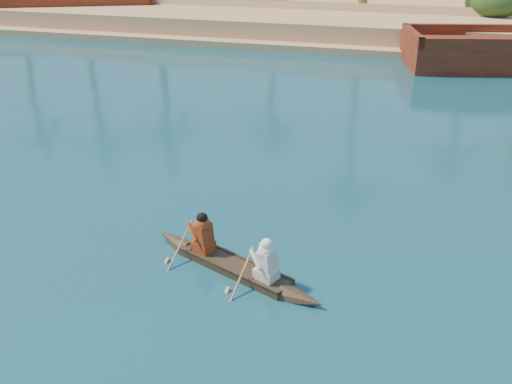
% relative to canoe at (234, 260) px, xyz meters
% --- Properties ---
extents(shrub_cluster, '(100.00, 6.00, 2.40)m').
position_rel_canoe_xyz_m(shrub_cluster, '(-8.00, 29.68, 0.97)').
color(shrub_cluster, '#213814').
rests_on(shrub_cluster, ground).
extents(canoe, '(4.19, 2.22, 1.19)m').
position_rel_canoe_xyz_m(canoe, '(0.00, 0.00, 0.00)').
color(canoe, '#382C1F').
rests_on(canoe, ground).
extents(barge_mid, '(13.23, 8.94, 2.10)m').
position_rel_canoe_xyz_m(barge_mid, '(-20.00, 25.18, 0.51)').
color(barge_mid, maroon).
rests_on(barge_mid, ground).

